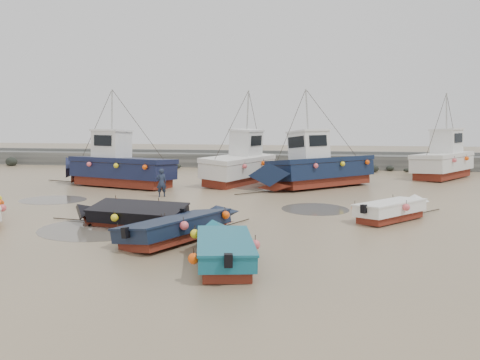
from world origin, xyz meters
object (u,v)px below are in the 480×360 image
Objects in this scene: dinghy_2 at (224,245)px; cabin_boat_3 at (447,159)px; dinghy_1 at (183,224)px; cabin_boat_1 at (243,163)px; person at (162,197)px; dinghy_3 at (396,207)px; dinghy_4 at (131,212)px; cabin_boat_2 at (315,167)px; cabin_boat_0 at (115,165)px.

dinghy_2 is 26.20m from cabin_boat_3.
cabin_boat_1 reaches higher than dinghy_1.
person is at bearing -96.41° from cabin_boat_1.
person is (-18.16, -11.61, -1.39)m from cabin_boat_3.
dinghy_3 and dinghy_4 have the same top height.
dinghy_1 is 3.30m from dinghy_4.
cabin_boat_2 reaches higher than dinghy_1.
cabin_boat_1 is at bearing 170.98° from dinghy_3.
cabin_boat_3 reaches higher than dinghy_2.
cabin_boat_1 reaches higher than dinghy_3.
person is at bearing 141.37° from dinghy_1.
dinghy_3 is (6.18, 7.17, -0.00)m from dinghy_2.
dinghy_4 is 0.80× the size of cabin_boat_3.
dinghy_3 is 18.19m from cabin_boat_0.
dinghy_4 is at bearing -122.14° from dinghy_3.
cabin_boat_0 is at bearing -137.76° from cabin_boat_1.
cabin_boat_2 is 11.69m from cabin_boat_3.
dinghy_4 is at bearing 123.37° from dinghy_2.
dinghy_2 is at bearing -81.57° from cabin_boat_3.
cabin_boat_1 is 7.66m from person.
cabin_boat_1 is at bearing 83.17° from dinghy_2.
cabin_boat_0 reaches higher than person.
cabin_boat_0 is (-10.15, 15.15, 0.79)m from dinghy_2.
dinghy_1 is 0.67× the size of cabin_boat_1.
cabin_boat_2 is at bearing 99.49° from dinghy_1.
dinghy_1 is 0.62× the size of cabin_boat_0.
dinghy_3 reaches higher than person.
cabin_boat_2 is at bearing 153.79° from dinghy_3.
dinghy_1 is at bearing -88.33° from cabin_boat_3.
dinghy_1 is at bearing 114.13° from dinghy_2.
dinghy_1 is 9.37m from dinghy_3.
dinghy_4 is 0.74× the size of cabin_boat_2.
dinghy_1 is 14.70m from cabin_boat_2.
cabin_boat_3 reaches higher than dinghy_4.
dinghy_2 is at bearing 86.57° from person.
cabin_boat_2 is (12.91, 1.29, -0.01)m from cabin_boat_0.
dinghy_1 is 1.09× the size of dinghy_2.
cabin_boat_2 reaches higher than dinghy_2.
dinghy_3 is 17.08m from cabin_boat_3.
cabin_boat_1 is 1.18× the size of cabin_boat_3.
cabin_boat_2 is 5.37× the size of person.
cabin_boat_1 is at bearing -148.70° from person.
dinghy_3 is at bearing 130.13° from person.
cabin_boat_0 is (-16.33, 7.98, 0.79)m from dinghy_3.
dinghy_1 is at bearing -115.09° from dinghy_4.
cabin_boat_3 reaches higher than dinghy_1.
cabin_boat_0 and cabin_boat_3 have the same top height.
dinghy_1 is at bearing 82.90° from person.
cabin_boat_0 is at bearing 35.68° from dinghy_4.
cabin_boat_0 is at bearing 54.51° from cabin_boat_2.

